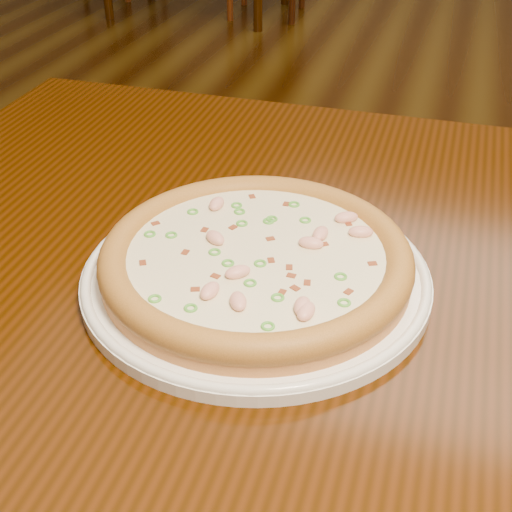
# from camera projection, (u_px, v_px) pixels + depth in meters

# --- Properties ---
(ground) EXTENTS (9.00, 9.00, 0.00)m
(ground) POSITION_uv_depth(u_px,v_px,m) (376.00, 503.00, 1.36)
(ground) COLOR black
(hero_table) EXTENTS (1.20, 0.80, 0.75)m
(hero_table) POSITION_uv_depth(u_px,v_px,m) (379.00, 350.00, 0.75)
(hero_table) COLOR black
(hero_table) RESTS_ON ground
(plate) EXTENTS (0.33, 0.33, 0.02)m
(plate) POSITION_uv_depth(u_px,v_px,m) (256.00, 275.00, 0.68)
(plate) COLOR white
(plate) RESTS_ON hero_table
(pizza) EXTENTS (0.29, 0.29, 0.03)m
(pizza) POSITION_uv_depth(u_px,v_px,m) (256.00, 259.00, 0.67)
(pizza) COLOR #BC8243
(pizza) RESTS_ON plate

